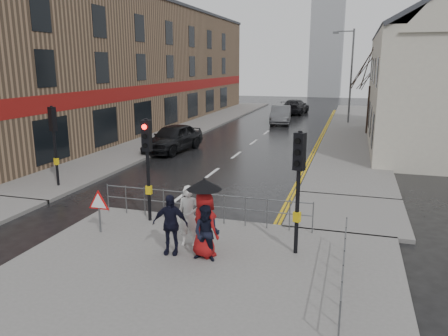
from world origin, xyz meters
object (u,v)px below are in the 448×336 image
Objects in this scene: pedestrian_with_umbrella at (205,216)px; car_mid at (281,115)px; pedestrian_d at (170,224)px; car_parked at (173,138)px; pedestrian_a at (189,216)px; pedestrian_b at (207,233)px.

car_mid is at bearing 95.40° from pedestrian_with_umbrella.
pedestrian_d is 28.56m from car_mid.
car_mid is at bearing 81.70° from car_parked.
pedestrian_with_umbrella is 0.45× the size of car_mid.
car_mid is at bearing 86.37° from pedestrian_a.
pedestrian_b is at bearing -16.37° from pedestrian_d.
pedestrian_a is 0.37× the size of car_mid.
pedestrian_d is at bearing 173.83° from pedestrian_b.
car_parked is (-6.86, 13.89, -0.46)m from pedestrian_with_umbrella.
pedestrian_b is (0.82, -0.81, -0.12)m from pedestrian_a.
pedestrian_a reaches higher than car_mid.
car_parked is at bearing 116.29° from pedestrian_with_umbrella.
pedestrian_d is 0.35× the size of car_mid.
pedestrian_with_umbrella reaches higher than car_mid.
pedestrian_b is at bearing -90.95° from car_mid.
pedestrian_a is 14.71m from car_parked.
pedestrian_with_umbrella reaches higher than pedestrian_a.
car_mid is (4.18, 14.50, -0.04)m from car_parked.
pedestrian_a is at bearing 140.44° from pedestrian_with_umbrella.
pedestrian_a reaches higher than car_parked.
car_mid is (-2.69, 28.39, -0.50)m from pedestrian_with_umbrella.
pedestrian_b reaches higher than car_mid.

